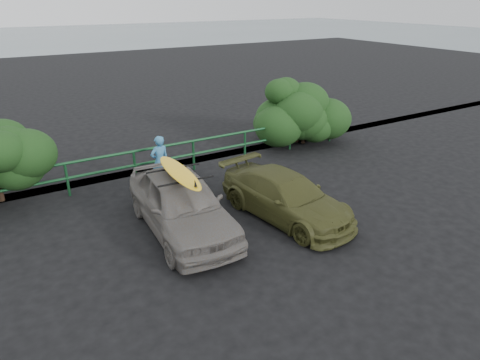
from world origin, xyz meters
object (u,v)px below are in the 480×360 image
object	(u,v)px
olive_vehicle	(286,196)
sedan	(181,203)
guardrail	(165,160)
man	(160,161)
surfboard	(179,172)

from	to	relation	value
olive_vehicle	sedan	bearing A→B (deg)	155.81
guardrail	man	distance (m)	0.88
man	surfboard	bearing A→B (deg)	73.38
guardrail	olive_vehicle	size ratio (longest dim) A/B	3.50
guardrail	sedan	world-z (taller)	sedan
guardrail	man	world-z (taller)	man
olive_vehicle	surfboard	bearing A→B (deg)	155.81
guardrail	sedan	bearing A→B (deg)	-105.65
guardrail	man	xyz separation A→B (m)	(-0.44, -0.71, 0.28)
guardrail	man	size ratio (longest dim) A/B	8.77
guardrail	sedan	xyz separation A→B (m)	(-0.99, -3.53, 0.22)
guardrail	surfboard	xyz separation A→B (m)	(-0.99, -3.53, 1.03)
olive_vehicle	man	distance (m)	4.11
guardrail	sedan	size ratio (longest dim) A/B	3.24
man	guardrail	bearing A→B (deg)	-126.98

